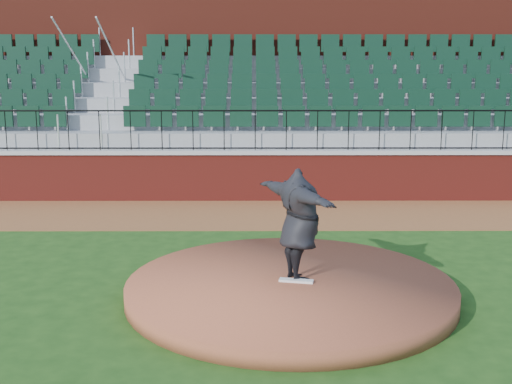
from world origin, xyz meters
TOP-DOWN VIEW (x-y plane):
  - ground at (0.00, 0.00)m, footprint 90.00×90.00m
  - warning_track at (0.00, 5.40)m, footprint 34.00×3.20m
  - field_wall at (0.00, 7.00)m, footprint 34.00×0.35m
  - wall_cap at (0.00, 7.00)m, footprint 34.00×0.45m
  - wall_railing at (0.00, 7.00)m, footprint 34.00×0.05m
  - seating_stands at (0.00, 9.72)m, footprint 34.00×5.10m
  - concourse_wall at (0.00, 12.52)m, footprint 34.00×0.50m
  - pitchers_mound at (0.51, -0.15)m, footprint 4.97×4.97m
  - pitching_rubber at (0.60, -0.18)m, footprint 0.53×0.23m
  - pitcher at (0.64, -0.02)m, footprint 1.45×2.14m

SIDE VIEW (x-z plane):
  - ground at x=0.00m, z-range 0.00..0.00m
  - warning_track at x=0.00m, z-range 0.00..0.01m
  - pitchers_mound at x=0.51m, z-range 0.00..0.25m
  - pitching_rubber at x=0.60m, z-range 0.25..0.28m
  - field_wall at x=0.00m, z-range 0.00..1.20m
  - pitcher at x=0.64m, z-range 0.25..1.96m
  - wall_cap at x=0.00m, z-range 1.20..1.30m
  - wall_railing at x=0.00m, z-range 1.30..2.30m
  - seating_stands at x=0.00m, z-range 0.00..4.60m
  - concourse_wall at x=0.00m, z-range 0.00..5.50m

